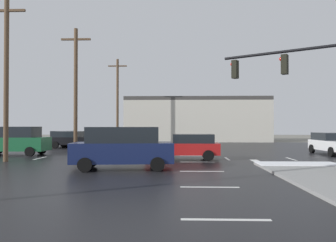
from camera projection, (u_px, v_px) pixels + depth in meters
The scene contains 15 objects.
ground_plane at pixel (196, 159), 21.49m from camera, with size 120.00×120.00×0.00m, color slate.
road_asphalt at pixel (196, 159), 21.49m from camera, with size 44.00×44.00×0.02m, color black.
snow_strip_curbside at pixel (297, 164), 17.33m from camera, with size 4.00×1.60×0.06m, color white.
lane_markings at pixel (217, 161), 20.07m from camera, with size 36.15×36.15×0.01m.
traffic_signal_mast at pixel (306, 82), 15.86m from camera, with size 4.98×3.29×5.96m.
strip_building_background at pixel (196, 120), 47.02m from camera, with size 19.05×8.00×5.92m.
sedan_white at pixel (332, 143), 24.63m from camera, with size 2.17×4.60×1.58m.
sedan_black at pixel (73, 139), 31.97m from camera, with size 4.66×2.36×1.58m.
sedan_red at pixel (185, 146), 20.90m from camera, with size 4.56×2.08×1.58m.
suv_navy at pixel (123, 147), 16.31m from camera, with size 4.98×2.57×2.03m.
suv_green at pixel (13, 140), 24.11m from camera, with size 4.85×2.19×2.03m.
sedan_tan at pixel (66, 138), 34.76m from camera, with size 2.38×4.66×1.58m.
utility_pole_mid at pixel (6, 75), 19.85m from camera, with size 2.20×0.28×9.68m.
utility_pole_far at pixel (76, 88), 25.15m from camera, with size 2.20×0.28×9.34m.
utility_pole_distant at pixel (117, 100), 39.59m from camera, with size 2.20×0.28×9.91m.
Camera 1 is at (-1.03, -21.57, 2.10)m, focal length 36.30 mm.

